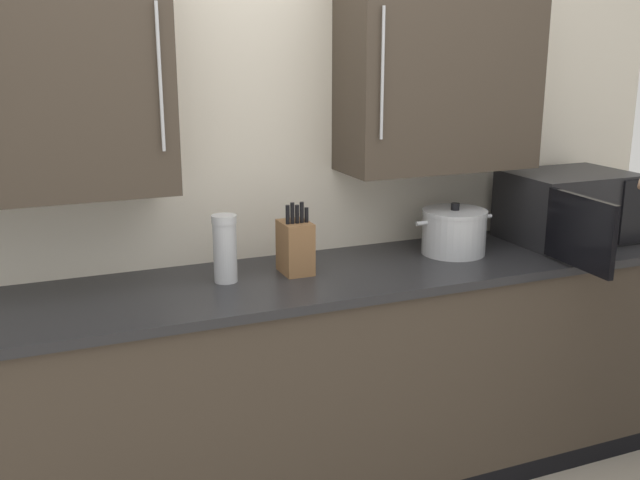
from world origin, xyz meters
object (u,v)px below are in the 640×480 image
at_px(microwave_oven, 564,207).
at_px(thermos_flask, 225,248).
at_px(knife_block, 295,247).
at_px(stock_pot, 454,232).

distance_m(microwave_oven, thermos_flask, 1.58).
relative_size(knife_block, stock_pot, 0.77).
distance_m(microwave_oven, stock_pot, 0.58).
distance_m(knife_block, thermos_flask, 0.28).
bearing_deg(knife_block, microwave_oven, -0.74).
bearing_deg(stock_pot, knife_block, 179.64).
xyz_separation_m(knife_block, stock_pot, (0.72, -0.00, -0.01)).
bearing_deg(stock_pot, thermos_flask, 179.85).
relative_size(microwave_oven, thermos_flask, 3.07).
bearing_deg(thermos_flask, knife_block, 0.37).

